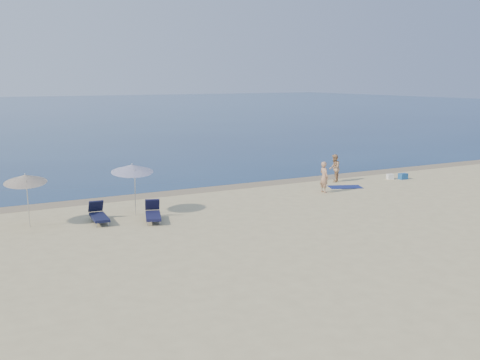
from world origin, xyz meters
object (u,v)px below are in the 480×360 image
(person_right, at_px, (334,168))
(blue_cooler, at_px, (403,176))
(person_left, at_px, (324,177))
(umbrella_near, at_px, (132,168))

(person_right, xyz_separation_m, blue_cooler, (4.04, -1.30, -0.61))
(person_right, distance_m, blue_cooler, 4.29)
(person_left, height_order, person_right, person_left)
(person_left, height_order, umbrella_near, umbrella_near)
(person_right, distance_m, umbrella_near, 13.02)
(person_left, bearing_deg, blue_cooler, -80.54)
(person_left, distance_m, person_right, 3.36)
(person_left, xyz_separation_m, person_right, (2.47, 2.27, -0.02))
(person_right, bearing_deg, person_left, -4.50)
(person_right, relative_size, umbrella_near, 0.67)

